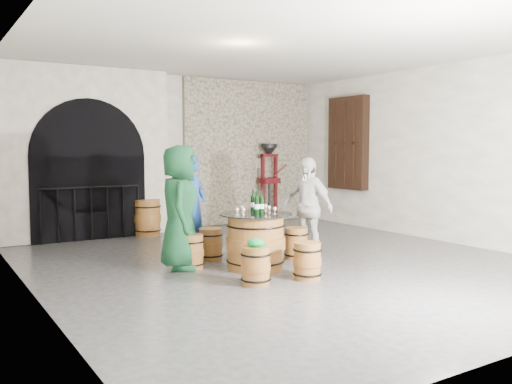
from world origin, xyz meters
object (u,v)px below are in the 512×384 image
wine_bottle_center (261,204)px  wine_bottle_right (253,203)px  barrel_stool_left (191,252)px  wine_bottle_left (257,204)px  person_white (308,207)px  person_green (180,207)px  corking_press (269,177)px  barrel_table (256,241)px  barrel_stool_near_left (256,266)px  person_blue (193,206)px  barrel_stool_right (296,243)px  barrel_stool_far (211,244)px  side_barrel (148,218)px  barrel_stool_near_right (307,261)px

wine_bottle_center → wine_bottle_right: size_ratio=1.00×
barrel_stool_left → wine_bottle_left: wine_bottle_left is taller
barrel_stool_left → wine_bottle_right: 1.13m
person_white → wine_bottle_left: size_ratio=4.80×
person_green → wine_bottle_left: (0.91, -0.58, 0.04)m
corking_press → wine_bottle_right: bearing=-132.8°
person_white → barrel_stool_left: bearing=-109.9°
barrel_table → corking_press: corking_press is taller
barrel_table → wine_bottle_right: bearing=66.8°
barrel_stool_near_left → person_blue: 2.10m
barrel_stool_left → person_green: bearing=148.2°
person_blue → wine_bottle_left: (0.38, -1.27, 0.11)m
barrel_stool_right → barrel_stool_near_left: 1.70m
corking_press → barrel_stool_far: bearing=-142.2°
barrel_stool_near_left → wine_bottle_center: bearing=53.0°
barrel_stool_far → side_barrel: size_ratio=0.69×
barrel_stool_left → side_barrel: bearing=80.2°
barrel_stool_right → person_blue: 1.70m
person_blue → wine_bottle_left: size_ratio=4.93×
barrel_stool_near_left → wine_bottle_right: wine_bottle_right is taller
person_blue → person_white: 1.79m
barrel_stool_near_left → person_green: bearing=107.5°
barrel_stool_near_left → person_white: bearing=33.5°
wine_bottle_left → barrel_stool_right: bearing=16.5°
barrel_table → barrel_stool_left: size_ratio=2.10×
barrel_stool_near_right → person_green: 1.94m
barrel_stool_far → barrel_stool_near_right: same height
barrel_stool_far → corking_press: 4.23m
barrel_stool_left → corking_press: size_ratio=0.27×
person_white → wine_bottle_left: person_white is taller
person_green → wine_bottle_right: size_ratio=5.36×
wine_bottle_right → corking_press: (2.63, 3.55, 0.13)m
barrel_table → person_green: person_green is taller
person_green → wine_bottle_center: bearing=-94.6°
barrel_stool_far → wine_bottle_center: size_ratio=1.49×
person_white → side_barrel: person_white is taller
barrel_stool_near_left → wine_bottle_left: bearing=56.9°
person_blue → wine_bottle_center: bearing=-111.6°
barrel_stool_left → wine_bottle_right: size_ratio=1.49×
wine_bottle_center → side_barrel: wine_bottle_center is taller
barrel_stool_near_left → wine_bottle_right: (0.57, 0.98, 0.67)m
barrel_table → barrel_stool_right: (0.88, 0.24, -0.15)m
barrel_stool_near_left → wine_bottle_right: bearing=59.7°
barrel_stool_near_left → person_green: person_green is taller
barrel_stool_left → barrel_stool_far: same height
barrel_stool_near_left → person_blue: bearing=86.8°
barrel_stool_near_left → corking_press: size_ratio=0.27×
wine_bottle_left → side_barrel: bearing=93.9°
barrel_table → wine_bottle_right: size_ratio=3.12×
barrel_stool_near_left → person_white: size_ratio=0.31×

